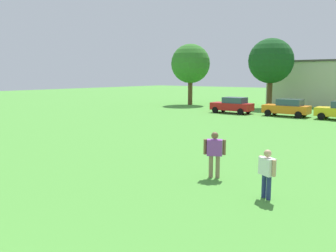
{
  "coord_description": "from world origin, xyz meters",
  "views": [
    {
      "loc": [
        7.99,
        0.34,
        3.96
      ],
      "look_at": [
        1.19,
        9.24,
        2.36
      ],
      "focal_mm": 38.03,
      "sensor_mm": 36.0,
      "label": 1
    }
  ],
  "objects_px": {
    "adult_bystander": "(267,170)",
    "bystander_near_trees": "(215,151)",
    "tree_left": "(271,61)",
    "tree_far_left": "(190,64)",
    "parked_car_orange_1": "(287,108)",
    "parked_car_red_0": "(232,105)"
  },
  "relations": [
    {
      "from": "bystander_near_trees",
      "to": "parked_car_red_0",
      "type": "height_order",
      "value": "bystander_near_trees"
    },
    {
      "from": "tree_left",
      "to": "adult_bystander",
      "type": "bearing_deg",
      "value": -68.51
    },
    {
      "from": "bystander_near_trees",
      "to": "tree_left",
      "type": "relative_size",
      "value": 0.22
    },
    {
      "from": "parked_car_orange_1",
      "to": "tree_left",
      "type": "xyz_separation_m",
      "value": [
        -4.75,
        7.47,
        4.77
      ]
    },
    {
      "from": "parked_car_red_0",
      "to": "tree_left",
      "type": "distance_m",
      "value": 9.38
    },
    {
      "from": "adult_bystander",
      "to": "parked_car_red_0",
      "type": "bearing_deg",
      "value": -31.87
    },
    {
      "from": "tree_left",
      "to": "tree_far_left",
      "type": "bearing_deg",
      "value": -171.07
    },
    {
      "from": "bystander_near_trees",
      "to": "tree_far_left",
      "type": "distance_m",
      "value": 34.97
    },
    {
      "from": "adult_bystander",
      "to": "tree_far_left",
      "type": "height_order",
      "value": "tree_far_left"
    },
    {
      "from": "bystander_near_trees",
      "to": "tree_left",
      "type": "xyz_separation_m",
      "value": [
        -9.66,
        29.91,
        4.55
      ]
    },
    {
      "from": "bystander_near_trees",
      "to": "tree_far_left",
      "type": "xyz_separation_m",
      "value": [
        -20.1,
        28.27,
        4.39
      ]
    },
    {
      "from": "bystander_near_trees",
      "to": "tree_left",
      "type": "height_order",
      "value": "tree_left"
    },
    {
      "from": "adult_bystander",
      "to": "tree_left",
      "type": "xyz_separation_m",
      "value": [
        -12.2,
        30.98,
        4.66
      ]
    },
    {
      "from": "parked_car_red_0",
      "to": "parked_car_orange_1",
      "type": "xyz_separation_m",
      "value": [
        5.57,
        0.56,
        0.0
      ]
    },
    {
      "from": "parked_car_red_0",
      "to": "tree_far_left",
      "type": "bearing_deg",
      "value": -33.59
    },
    {
      "from": "tree_far_left",
      "to": "parked_car_red_0",
      "type": "bearing_deg",
      "value": -33.59
    },
    {
      "from": "parked_car_orange_1",
      "to": "tree_far_left",
      "type": "height_order",
      "value": "tree_far_left"
    },
    {
      "from": "bystander_near_trees",
      "to": "parked_car_red_0",
      "type": "relative_size",
      "value": 0.42
    },
    {
      "from": "adult_bystander",
      "to": "parked_car_red_0",
      "type": "height_order",
      "value": "parked_car_red_0"
    },
    {
      "from": "parked_car_red_0",
      "to": "tree_far_left",
      "type": "relative_size",
      "value": 0.53
    },
    {
      "from": "parked_car_orange_1",
      "to": "tree_left",
      "type": "distance_m",
      "value": 10.06
    },
    {
      "from": "adult_bystander",
      "to": "bystander_near_trees",
      "type": "distance_m",
      "value": 2.76
    }
  ]
}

